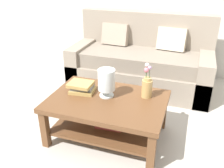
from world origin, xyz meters
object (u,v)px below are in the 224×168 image
flower_pitcher (147,86)px  couch (141,62)px  glass_hurricane_vase (106,81)px  coffee_table (107,109)px  book_stack_main (82,87)px

flower_pitcher → couch: bearing=105.4°
glass_hurricane_vase → flower_pitcher: (0.39, 0.12, -0.05)m
coffee_table → book_stack_main: 0.36m
coffee_table → book_stack_main: bearing=167.5°
book_stack_main → glass_hurricane_vase: (0.28, -0.01, 0.12)m
coffee_table → flower_pitcher: flower_pitcher is taller
couch → coffee_table: size_ratio=1.70×
couch → book_stack_main: bearing=-105.1°
couch → coffee_table: 1.36m
couch → flower_pitcher: 1.25m
couch → book_stack_main: 1.35m
coffee_table → glass_hurricane_vase: size_ratio=4.03×
glass_hurricane_vase → couch: bearing=87.1°
couch → coffee_table: couch is taller
couch → glass_hurricane_vase: size_ratio=6.87×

